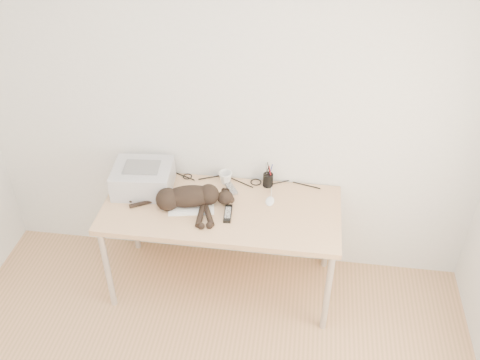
# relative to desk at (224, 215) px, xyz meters

# --- Properties ---
(wall_back) EXTENTS (3.50, 0.00, 3.50)m
(wall_back) POSITION_rel_desk_xyz_m (0.00, 0.27, 0.69)
(wall_back) COLOR silver
(wall_back) RESTS_ON floor
(desk) EXTENTS (1.60, 0.70, 0.74)m
(desk) POSITION_rel_desk_xyz_m (0.00, 0.00, 0.00)
(desk) COLOR tan
(desk) RESTS_ON floor
(printer) EXTENTS (0.43, 0.37, 0.19)m
(printer) POSITION_rel_desk_xyz_m (-0.57, 0.05, 0.22)
(printer) COLOR #ADADB2
(printer) RESTS_ON desk
(papers) EXTENTS (0.35, 0.27, 0.01)m
(papers) POSITION_rel_desk_xyz_m (-0.22, -0.08, 0.14)
(papers) COLOR white
(papers) RESTS_ON desk
(cat) EXTENTS (0.71, 0.35, 0.16)m
(cat) POSITION_rel_desk_xyz_m (-0.23, -0.10, 0.20)
(cat) COLOR black
(cat) RESTS_ON desk
(mug) EXTENTS (0.14, 0.14, 0.09)m
(mug) POSITION_rel_desk_xyz_m (-0.01, 0.19, 0.18)
(mug) COLOR white
(mug) RESTS_ON desk
(pen_cup) EXTENTS (0.07, 0.07, 0.18)m
(pen_cup) POSITION_rel_desk_xyz_m (0.29, 0.20, 0.18)
(pen_cup) COLOR black
(pen_cup) RESTS_ON desk
(remote_grey) EXTENTS (0.12, 0.17, 0.02)m
(remote_grey) POSITION_rel_desk_xyz_m (0.03, 0.13, 0.14)
(remote_grey) COLOR slate
(remote_grey) RESTS_ON desk
(remote_black) EXTENTS (0.06, 0.18, 0.02)m
(remote_black) POSITION_rel_desk_xyz_m (0.06, -0.15, 0.14)
(remote_black) COLOR black
(remote_black) RESTS_ON desk
(mouse) EXTENTS (0.06, 0.10, 0.03)m
(mouse) POSITION_rel_desk_xyz_m (0.32, 0.02, 0.15)
(mouse) COLOR white
(mouse) RESTS_ON desk
(cable_tangle) EXTENTS (1.36, 0.08, 0.01)m
(cable_tangle) POSITION_rel_desk_xyz_m (0.00, 0.22, 0.14)
(cable_tangle) COLOR black
(cable_tangle) RESTS_ON desk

